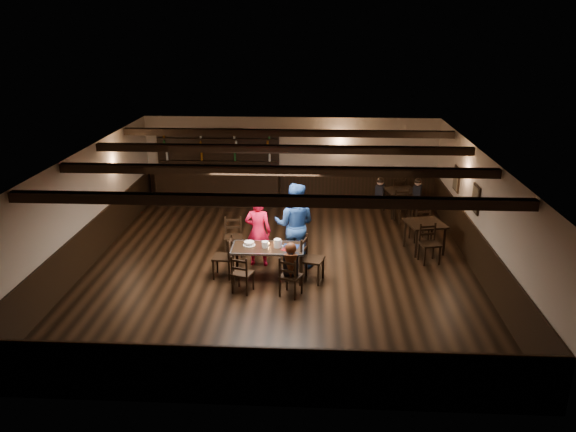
{
  "coord_description": "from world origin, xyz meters",
  "views": [
    {
      "loc": [
        0.82,
        -11.97,
        5.47
      ],
      "look_at": [
        0.17,
        0.2,
        1.21
      ],
      "focal_mm": 35.0,
      "sensor_mm": 36.0,
      "label": 1
    }
  ],
  "objects_px": {
    "cake": "(249,244)",
    "chair_near_left": "(241,271)",
    "man_blue": "(295,225)",
    "bar_counter": "(218,182)",
    "chair_near_right": "(289,274)",
    "woman_pink": "(258,231)",
    "dining_table": "(268,250)"
  },
  "relations": [
    {
      "from": "chair_near_right",
      "to": "woman_pink",
      "type": "xyz_separation_m",
      "value": [
        -0.81,
        1.59,
        0.32
      ]
    },
    {
      "from": "woman_pink",
      "to": "chair_near_left",
      "type": "bearing_deg",
      "value": 85.77
    },
    {
      "from": "chair_near_left",
      "to": "man_blue",
      "type": "xyz_separation_m",
      "value": [
        1.06,
        1.53,
        0.5
      ]
    },
    {
      "from": "chair_near_right",
      "to": "woman_pink",
      "type": "relative_size",
      "value": 0.53
    },
    {
      "from": "chair_near_right",
      "to": "man_blue",
      "type": "relative_size",
      "value": 0.44
    },
    {
      "from": "dining_table",
      "to": "chair_near_right",
      "type": "relative_size",
      "value": 1.81
    },
    {
      "from": "woman_pink",
      "to": "man_blue",
      "type": "bearing_deg",
      "value": -172.33
    },
    {
      "from": "chair_near_right",
      "to": "woman_pink",
      "type": "bearing_deg",
      "value": 116.83
    },
    {
      "from": "chair_near_left",
      "to": "chair_near_right",
      "type": "xyz_separation_m",
      "value": [
        1.02,
        -0.12,
        0.02
      ]
    },
    {
      "from": "chair_near_right",
      "to": "woman_pink",
      "type": "height_order",
      "value": "woman_pink"
    },
    {
      "from": "dining_table",
      "to": "chair_near_right",
      "type": "height_order",
      "value": "chair_near_right"
    },
    {
      "from": "chair_near_left",
      "to": "woman_pink",
      "type": "height_order",
      "value": "woman_pink"
    },
    {
      "from": "man_blue",
      "to": "bar_counter",
      "type": "xyz_separation_m",
      "value": [
        -2.57,
        4.52,
        -0.27
      ]
    },
    {
      "from": "chair_near_right",
      "to": "man_blue",
      "type": "xyz_separation_m",
      "value": [
        0.04,
        1.65,
        0.48
      ]
    },
    {
      "from": "cake",
      "to": "bar_counter",
      "type": "bearing_deg",
      "value": 106.94
    },
    {
      "from": "woman_pink",
      "to": "cake",
      "type": "bearing_deg",
      "value": 82.39
    },
    {
      "from": "chair_near_right",
      "to": "cake",
      "type": "xyz_separation_m",
      "value": [
        -0.94,
        0.95,
        0.28
      ]
    },
    {
      "from": "woman_pink",
      "to": "bar_counter",
      "type": "xyz_separation_m",
      "value": [
        -1.72,
        4.58,
        -0.11
      ]
    },
    {
      "from": "man_blue",
      "to": "cake",
      "type": "bearing_deg",
      "value": 43.23
    },
    {
      "from": "chair_near_right",
      "to": "chair_near_left",
      "type": "bearing_deg",
      "value": 173.24
    },
    {
      "from": "chair_near_left",
      "to": "bar_counter",
      "type": "relative_size",
      "value": 0.21
    },
    {
      "from": "chair_near_left",
      "to": "chair_near_right",
      "type": "bearing_deg",
      "value": -6.76
    },
    {
      "from": "woman_pink",
      "to": "man_blue",
      "type": "xyz_separation_m",
      "value": [
        0.85,
        0.06,
        0.16
      ]
    },
    {
      "from": "dining_table",
      "to": "bar_counter",
      "type": "xyz_separation_m",
      "value": [
        -2.01,
        5.31,
        0.05
      ]
    },
    {
      "from": "cake",
      "to": "chair_near_left",
      "type": "bearing_deg",
      "value": -95.45
    },
    {
      "from": "chair_near_right",
      "to": "cake",
      "type": "distance_m",
      "value": 1.36
    },
    {
      "from": "cake",
      "to": "dining_table",
      "type": "bearing_deg",
      "value": -11.03
    },
    {
      "from": "woman_pink",
      "to": "bar_counter",
      "type": "distance_m",
      "value": 4.89
    },
    {
      "from": "dining_table",
      "to": "chair_near_left",
      "type": "bearing_deg",
      "value": -123.78
    },
    {
      "from": "man_blue",
      "to": "cake",
      "type": "distance_m",
      "value": 1.22
    },
    {
      "from": "man_blue",
      "to": "bar_counter",
      "type": "distance_m",
      "value": 5.21
    },
    {
      "from": "dining_table",
      "to": "woman_pink",
      "type": "height_order",
      "value": "woman_pink"
    }
  ]
}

